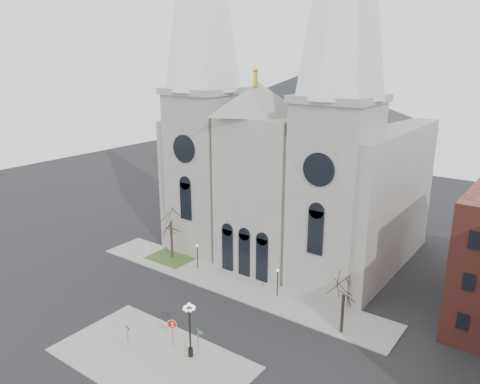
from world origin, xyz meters
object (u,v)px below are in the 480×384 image
Objects in this scene: globe_lamp at (190,323)px; one_way_sign at (127,331)px; street_name_sign at (199,337)px; stop_sign at (172,327)px.

one_way_sign is at bearing -162.12° from globe_lamp.
globe_lamp is at bearing -84.10° from street_name_sign.
one_way_sign is (-6.20, -2.00, -2.12)m from globe_lamp.
one_way_sign is (-3.69, -2.30, -0.61)m from stop_sign.
one_way_sign is 6.91m from street_name_sign.
street_name_sign is at bearing 94.41° from globe_lamp.
one_way_sign is at bearing -151.60° from stop_sign.
globe_lamp reaches higher than street_name_sign.
stop_sign reaches higher than street_name_sign.
stop_sign reaches higher than one_way_sign.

